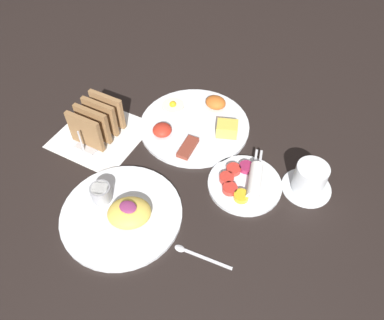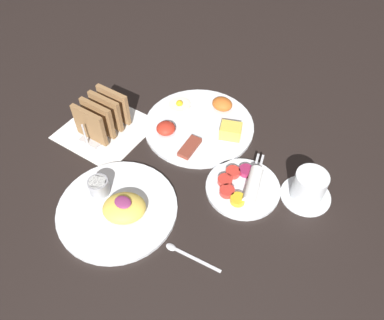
% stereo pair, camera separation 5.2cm
% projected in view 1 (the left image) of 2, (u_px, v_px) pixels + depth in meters
% --- Properties ---
extents(ground_plane, '(3.00, 3.00, 0.00)m').
position_uv_depth(ground_plane, '(172.00, 169.00, 0.95)').
color(ground_plane, black).
extents(napkin_flat, '(0.22, 0.22, 0.00)m').
position_uv_depth(napkin_flat, '(101.00, 135.00, 1.03)').
color(napkin_flat, white).
rests_on(napkin_flat, ground_plane).
extents(plate_breakfast, '(0.31, 0.31, 0.05)m').
position_uv_depth(plate_breakfast, '(196.00, 124.00, 1.04)').
color(plate_breakfast, white).
rests_on(plate_breakfast, ground_plane).
extents(plate_condiments, '(0.18, 0.20, 0.04)m').
position_uv_depth(plate_condiments, '(245.00, 183.00, 0.91)').
color(plate_condiments, white).
rests_on(plate_condiments, ground_plane).
extents(plate_foreground, '(0.28, 0.28, 0.06)m').
position_uv_depth(plate_foreground, '(122.00, 212.00, 0.85)').
color(plate_foreground, white).
rests_on(plate_foreground, ground_plane).
extents(toast_rack, '(0.10, 0.15, 0.10)m').
position_uv_depth(toast_rack, '(97.00, 122.00, 0.99)').
color(toast_rack, '#B7B7BC').
rests_on(toast_rack, ground_plane).
extents(coffee_cup, '(0.12, 0.12, 0.08)m').
position_uv_depth(coffee_cup, '(309.00, 179.00, 0.88)').
color(coffee_cup, white).
rests_on(coffee_cup, ground_plane).
extents(teaspoon, '(0.13, 0.02, 0.01)m').
position_uv_depth(teaspoon, '(194.00, 253.00, 0.80)').
color(teaspoon, silver).
rests_on(teaspoon, ground_plane).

